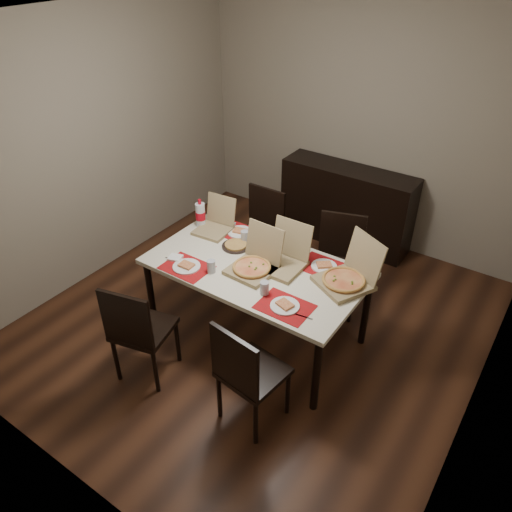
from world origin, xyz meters
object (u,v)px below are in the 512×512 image
dip_bowl (275,255)px  soda_bottle (200,215)px  chair_far_right (338,259)px  pizza_box_center (254,264)px  sideboard (346,205)px  chair_near_right (247,372)px  chair_far_left (260,229)px  dining_table (256,272)px  chair_near_left (138,329)px

dip_bowl → soda_bottle: (-0.85, 0.04, 0.10)m
chair_far_right → pizza_box_center: 0.99m
sideboard → soda_bottle: soda_bottle is taller
sideboard → chair_near_right: chair_near_right is taller
soda_bottle → chair_far_right: bearing=25.5°
chair_far_left → pizza_box_center: size_ratio=2.30×
dip_bowl → soda_bottle: size_ratio=0.39×
chair_far_right → soda_bottle: (-1.18, -0.56, 0.36)m
dining_table → chair_near_right: (0.48, -0.82, -0.17)m
sideboard → chair_near_right: (0.56, -2.74, 0.06)m
chair_far_right → dip_bowl: chair_far_right is taller
sideboard → chair_far_right: 1.20m
chair_near_left → soda_bottle: (-0.33, 1.19, 0.36)m
dining_table → chair_near_right: size_ratio=1.94×
dining_table → sideboard: bearing=92.2°
pizza_box_center → chair_near_left: bearing=-119.0°
chair_far_left → pizza_box_center: bearing=-58.7°
soda_bottle → chair_near_right: bearing=-40.0°
chair_near_right → dip_bowl: chair_near_right is taller
chair_near_right → pizza_box_center: (-0.46, 0.77, 0.29)m
chair_near_left → pizza_box_center: pizza_box_center is taller
chair_near_right → chair_far_left: 1.95m
chair_far_left → chair_far_right: 0.90m
chair_near_right → sideboard: bearing=101.5°
soda_bottle → chair_far_left: bearing=65.0°
chair_near_left → chair_far_right: bearing=64.3°
chair_near_left → soda_bottle: bearing=105.7°
dining_table → chair_near_right: bearing=-59.6°
sideboard → chair_far_right: size_ratio=1.61×
chair_near_right → dining_table: bearing=120.4°
dining_table → chair_near_left: bearing=-116.5°
sideboard → chair_near_right: bearing=-78.5°
sideboard → chair_far_left: size_ratio=1.61×
dining_table → dip_bowl: (0.05, 0.22, 0.08)m
dining_table → soda_bottle: size_ratio=6.53×
dining_table → dip_bowl: dip_bowl is taller
chair_near_left → chair_far_left: same height
dining_table → chair_far_left: (-0.53, 0.84, -0.17)m
sideboard → chair_far_left: (-0.45, -1.08, 0.06)m
dip_bowl → pizza_box_center: bearing=-95.9°
sideboard → pizza_box_center: bearing=-87.3°
chair_near_left → dip_bowl: (0.52, 1.15, 0.25)m
sideboard → dining_table: bearing=-87.8°
chair_far_right → soda_bottle: bearing=-154.5°
dining_table → chair_far_right: (0.38, 0.81, -0.17)m
dining_table → soda_bottle: 0.86m
chair_far_left → dip_bowl: 0.88m
dining_table → pizza_box_center: 0.14m
chair_far_right → pizza_box_center: size_ratio=2.30×
chair_near_right → soda_bottle: soda_bottle is taller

